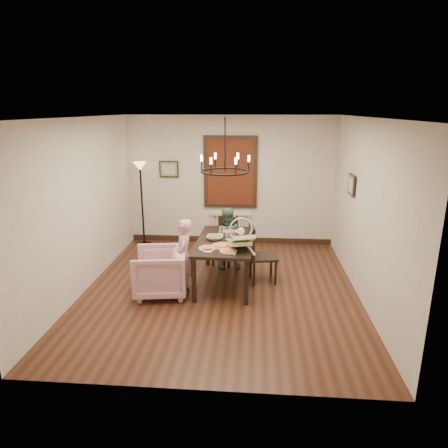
# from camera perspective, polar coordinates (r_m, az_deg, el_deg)

# --- Properties ---
(room_shell) EXTENTS (4.51, 5.00, 2.81)m
(room_shell) POSITION_cam_1_polar(r_m,az_deg,el_deg) (6.67, -0.24, 2.96)
(room_shell) COLOR #51291C
(room_shell) RESTS_ON ground
(dining_table) EXTENTS (0.97, 1.68, 0.78)m
(dining_table) POSITION_cam_1_polar(r_m,az_deg,el_deg) (6.79, 0.14, -3.00)
(dining_table) COLOR black
(dining_table) RESTS_ON room_shell
(chair_far) EXTENTS (0.51, 0.51, 0.92)m
(chair_far) POSITION_cam_1_polar(r_m,az_deg,el_deg) (7.70, 0.04, -2.52)
(chair_far) COLOR black
(chair_far) RESTS_ON room_shell
(chair_right) EXTENTS (0.52, 0.52, 1.03)m
(chair_right) POSITION_cam_1_polar(r_m,az_deg,el_deg) (6.95, 5.63, -4.21)
(chair_right) COLOR black
(chair_right) RESTS_ON room_shell
(armchair) EXTENTS (0.95, 0.93, 0.76)m
(armchair) POSITION_cam_1_polar(r_m,az_deg,el_deg) (6.58, -9.12, -6.77)
(armchair) COLOR #D2A1AE
(armchair) RESTS_ON room_shell
(elderly_woman) EXTENTS (0.27, 0.39, 1.03)m
(elderly_woman) POSITION_cam_1_polar(r_m,az_deg,el_deg) (6.56, -5.77, -5.49)
(elderly_woman) COLOR #D193A1
(elderly_woman) RESTS_ON room_shell
(seated_man) EXTENTS (0.52, 0.44, 0.98)m
(seated_man) POSITION_cam_1_polar(r_m,az_deg,el_deg) (7.51, 0.30, -2.77)
(seated_man) COLOR #447252
(seated_man) RESTS_ON room_shell
(baby_bouncer) EXTENTS (0.55, 0.64, 0.36)m
(baby_bouncer) POSITION_cam_1_polar(r_m,az_deg,el_deg) (6.24, 2.38, -2.20)
(baby_bouncer) COLOR beige
(baby_bouncer) RESTS_ON dining_table
(salad_bowl) EXTENTS (0.33, 0.33, 0.08)m
(salad_bowl) POSITION_cam_1_polar(r_m,az_deg,el_deg) (6.78, -1.32, -1.90)
(salad_bowl) COLOR white
(salad_bowl) RESTS_ON dining_table
(pizza_platter) EXTENTS (0.28, 0.28, 0.04)m
(pizza_platter) POSITION_cam_1_polar(r_m,az_deg,el_deg) (6.44, -0.38, -3.09)
(pizza_platter) COLOR tan
(pizza_platter) RESTS_ON dining_table
(drinking_glass) EXTENTS (0.07, 0.07, 0.15)m
(drinking_glass) POSITION_cam_1_polar(r_m,az_deg,el_deg) (6.64, 1.30, -1.99)
(drinking_glass) COLOR silver
(drinking_glass) RESTS_ON dining_table
(window_blinds) EXTENTS (1.00, 0.03, 1.40)m
(window_blinds) POSITION_cam_1_polar(r_m,az_deg,el_deg) (8.69, 0.93, 7.40)
(window_blinds) COLOR #5B2912
(window_blinds) RESTS_ON room_shell
(radiator) EXTENTS (0.92, 0.12, 0.62)m
(radiator) POSITION_cam_1_polar(r_m,az_deg,el_deg) (8.98, 0.91, -0.48)
(radiator) COLOR silver
(radiator) RESTS_ON room_shell
(picture_back) EXTENTS (0.42, 0.03, 0.36)m
(picture_back) POSITION_cam_1_polar(r_m,az_deg,el_deg) (8.88, -7.87, 7.77)
(picture_back) COLOR black
(picture_back) RESTS_ON room_shell
(picture_right) EXTENTS (0.03, 0.42, 0.36)m
(picture_right) POSITION_cam_1_polar(r_m,az_deg,el_deg) (7.31, 17.73, 5.36)
(picture_right) COLOR black
(picture_right) RESTS_ON room_shell
(floor_lamp) EXTENTS (0.30, 0.30, 1.80)m
(floor_lamp) POSITION_cam_1_polar(r_m,az_deg,el_deg) (8.85, -11.61, 2.61)
(floor_lamp) COLOR black
(floor_lamp) RESTS_ON room_shell
(chandelier) EXTENTS (0.80, 0.80, 0.04)m
(chandelier) POSITION_cam_1_polar(r_m,az_deg,el_deg) (6.49, 0.15, 7.53)
(chandelier) COLOR black
(chandelier) RESTS_ON room_shell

